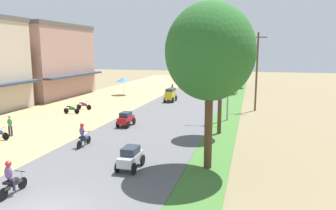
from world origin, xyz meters
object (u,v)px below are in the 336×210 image
object	(u,v)px
car_hatchback_silver	(130,157)
streetlamp_far	(241,60)
parked_motorbike_second	(72,109)
utility_pole_near	(257,71)
streetlamp_near	(229,68)
median_tree_nearest	(210,52)
motorbike_ahead_third	(173,89)
median_tree_fourth	(239,56)
streetlamp_mid	(238,65)
motorbike_ahead_second	(83,135)
median_tree_third	(237,40)
car_van_yellow	(171,94)
motorbike_foreground_rider	(11,179)
median_tree_second	(222,43)
pedestrian_on_shoulder	(10,125)
car_hatchback_red	(126,118)
vendor_umbrella	(123,80)

from	to	relation	value
car_hatchback_silver	streetlamp_far	bearing A→B (deg)	84.69
parked_motorbike_second	utility_pole_near	xyz separation A→B (m)	(18.31, 6.87, 3.82)
parked_motorbike_second	streetlamp_far	bearing A→B (deg)	63.89
streetlamp_near	utility_pole_near	world-z (taller)	streetlamp_near
median_tree_nearest	motorbike_ahead_third	distance (m)	29.73
streetlamp_far	car_hatchback_silver	size ratio (longest dim) A/B	4.12
median_tree_fourth	streetlamp_mid	world-z (taller)	median_tree_fourth
streetlamp_near	motorbike_ahead_second	size ratio (longest dim) A/B	4.72
streetlamp_mid	car_hatchback_silver	size ratio (longest dim) A/B	3.73
median_tree_third	car_van_yellow	xyz separation A→B (m)	(-7.47, -11.83, -6.99)
car_hatchback_silver	motorbike_ahead_third	bearing A→B (deg)	99.42
car_hatchback_silver	motorbike_foreground_rider	world-z (taller)	motorbike_foreground_rider
median_tree_second	parked_motorbike_second	bearing A→B (deg)	165.24
pedestrian_on_shoulder	car_hatchback_silver	distance (m)	12.02
median_tree_third	streetlamp_far	world-z (taller)	median_tree_third
motorbike_ahead_third	streetlamp_far	bearing A→B (deg)	60.58
car_hatchback_silver	car_hatchback_red	size ratio (longest dim) A/B	1.00
pedestrian_on_shoulder	motorbike_ahead_second	world-z (taller)	motorbike_ahead_second
pedestrian_on_shoulder	median_tree_third	world-z (taller)	median_tree_third
median_tree_second	motorbike_ahead_third	world-z (taller)	median_tree_second
streetlamp_near	vendor_umbrella	bearing A→B (deg)	139.97
pedestrian_on_shoulder	car_van_yellow	distance (m)	20.54
pedestrian_on_shoulder	motorbike_foreground_rider	world-z (taller)	motorbike_foreground_rider
streetlamp_mid	motorbike_foreground_rider	bearing A→B (deg)	-102.56
median_tree_fourth	streetlamp_mid	xyz separation A→B (m)	(0.28, -9.60, -1.11)
streetlamp_far	motorbike_ahead_second	world-z (taller)	streetlamp_far
motorbike_ahead_third	median_tree_second	bearing A→B (deg)	-66.51
pedestrian_on_shoulder	motorbike_ahead_second	distance (m)	6.82
pedestrian_on_shoulder	median_tree_third	xyz separation A→B (m)	(15.20, 30.87, 7.05)
streetlamp_mid	motorbike_foreground_rider	world-z (taller)	streetlamp_mid
utility_pole_near	car_hatchback_silver	size ratio (longest dim) A/B	4.17
parked_motorbike_second	median_tree_third	world-z (taller)	median_tree_third
parked_motorbike_second	car_hatchback_red	size ratio (longest dim) A/B	0.90
median_tree_nearest	motorbike_ahead_third	xyz separation A→B (m)	(-8.91, 27.82, -5.57)
median_tree_fourth	median_tree_nearest	bearing A→B (deg)	-89.77
car_van_yellow	streetlamp_mid	bearing A→B (deg)	49.61
streetlamp_mid	median_tree_second	bearing A→B (deg)	-90.60
median_tree_third	car_hatchback_red	distance (m)	27.80
median_tree_second	motorbike_ahead_third	distance (m)	22.90
streetlamp_mid	median_tree_nearest	bearing A→B (deg)	-90.22
car_van_yellow	motorbike_ahead_third	distance (m)	6.18
pedestrian_on_shoulder	car_hatchback_red	bearing A→B (deg)	35.69
motorbike_ahead_third	motorbike_ahead_second	bearing A→B (deg)	-89.44
streetlamp_far	motorbike_foreground_rider	world-z (taller)	streetlamp_far
median_tree_fourth	streetlamp_far	size ratio (longest dim) A/B	0.92
vendor_umbrella	motorbike_ahead_second	xyz separation A→B (m)	(7.21, -24.33, -1.45)
motorbike_ahead_second	median_tree_nearest	bearing A→B (deg)	-11.13
median_tree_second	car_van_yellow	distance (m)	17.15
vendor_umbrella	streetlamp_far	distance (m)	24.05
vendor_umbrella	car_van_yellow	bearing A→B (deg)	-27.53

